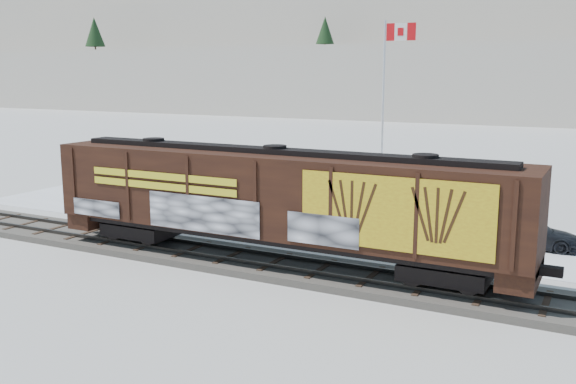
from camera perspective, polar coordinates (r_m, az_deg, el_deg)
The scene contains 9 objects.
ground at distance 26.48m, azimuth -4.98°, elevation -6.22°, with size 500.00×500.00×0.00m, color white.
rail_track at distance 26.44m, azimuth -4.99°, elevation -5.91°, with size 50.00×3.40×0.43m.
parking_strip at distance 32.83m, azimuth 2.04°, elevation -2.84°, with size 40.00×8.00×0.03m, color white.
hillside at distance 161.88m, azimuth 23.08°, elevation 12.16°, with size 360.00×110.00×93.00m.
hopper_railcar at distance 24.79m, azimuth -1.16°, elevation -0.49°, with size 19.46×3.06×4.36m.
flagpole at distance 39.12m, azimuth 8.53°, elevation 4.95°, with size 2.30×0.90×10.64m.
car_silver at distance 32.87m, azimuth -4.05°, elevation -1.37°, with size 1.92×4.78×1.63m, color #A6A8AD.
car_white at distance 34.52m, azimuth -2.01°, elevation -0.92°, with size 1.53×4.39×1.45m, color silver.
car_dark at distance 30.31m, azimuth 20.70°, elevation -3.45°, with size 1.73×4.25×1.23m, color black.
Camera 1 is at (13.66, -21.36, 7.65)m, focal length 40.00 mm.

